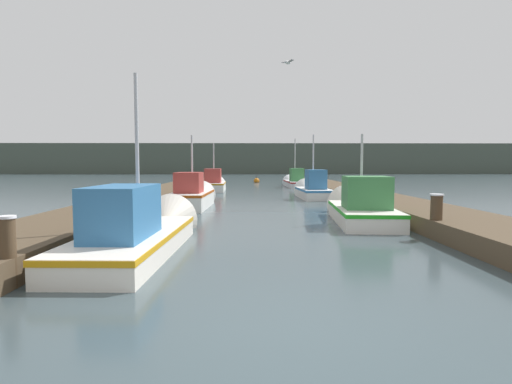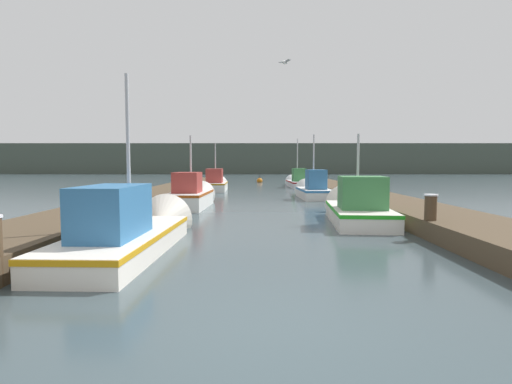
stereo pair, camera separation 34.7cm
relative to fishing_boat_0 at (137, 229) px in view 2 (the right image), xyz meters
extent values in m
plane|color=#38474C|center=(2.90, -4.60, -0.42)|extent=(200.00, 200.00, 0.00)
cube|color=#4C3D2B|center=(-2.39, 11.40, -0.18)|extent=(2.48, 40.00, 0.47)
cube|color=#4C3D2B|center=(8.19, 11.40, -0.18)|extent=(2.48, 40.00, 0.47)
cube|color=#424C42|center=(2.90, 69.60, 2.30)|extent=(120.00, 16.00, 5.44)
cube|color=silver|center=(-0.02, -0.66, -0.18)|extent=(1.79, 4.95, 0.48)
cube|color=#C88A11|center=(-0.02, -0.66, 0.00)|extent=(1.82, 4.98, 0.10)
cone|color=silver|center=(0.08, 2.29, -0.18)|extent=(1.58, 1.05, 1.54)
cube|color=#2D6699|center=(-0.04, -1.27, 0.56)|extent=(1.08, 1.90, 0.99)
cylinder|color=#B2B2B7|center=(-0.01, -0.29, 1.73)|extent=(0.08, 0.08, 3.33)
cube|color=silver|center=(6.02, 3.68, -0.15)|extent=(2.05, 4.36, 0.53)
cube|color=green|center=(6.02, 3.68, 0.05)|extent=(2.08, 4.39, 0.10)
cone|color=silver|center=(6.25, 6.31, -0.15)|extent=(1.68, 1.20, 1.59)
cube|color=#387A42|center=(5.97, 3.15, 0.60)|extent=(1.44, 1.40, 0.98)
cylinder|color=#B2B2B7|center=(6.04, 3.99, 1.27)|extent=(0.08, 0.08, 2.32)
cube|color=silver|center=(-0.09, 8.12, -0.07)|extent=(1.62, 3.83, 0.69)
cube|color=#9E430F|center=(-0.09, 8.12, 0.21)|extent=(1.65, 3.86, 0.10)
cone|color=silver|center=(0.00, 10.46, -0.07)|extent=(1.43, 0.96, 1.40)
cube|color=#99332D|center=(-0.11, 7.65, 0.69)|extent=(1.08, 1.35, 0.85)
cylinder|color=#B2B2B7|center=(-0.08, 8.40, 1.48)|extent=(0.08, 0.08, 2.42)
cube|color=silver|center=(5.92, 12.72, -0.15)|extent=(1.64, 3.74, 0.54)
cube|color=#286CAA|center=(5.92, 12.72, 0.06)|extent=(1.67, 3.77, 0.10)
cone|color=silver|center=(5.84, 14.97, -0.15)|extent=(1.46, 0.89, 1.43)
cube|color=#2D6699|center=(5.93, 12.26, 0.63)|extent=(1.01, 1.29, 1.03)
cylinder|color=#B2B2B7|center=(5.91, 12.99, 1.59)|extent=(0.08, 0.08, 2.94)
cube|color=silver|center=(-0.07, 18.53, -0.12)|extent=(1.60, 3.88, 0.60)
cube|color=#9E6F12|center=(-0.07, 18.53, 0.12)|extent=(1.63, 3.91, 0.10)
cone|color=silver|center=(-0.12, 20.87, -0.12)|extent=(1.46, 0.85, 1.44)
cube|color=#99332D|center=(-0.06, 18.05, 0.65)|extent=(1.09, 1.59, 0.94)
cylinder|color=#B2B2B7|center=(-0.08, 18.82, 1.52)|extent=(0.08, 0.08, 2.67)
cube|color=silver|center=(6.12, 23.16, -0.17)|extent=(1.52, 5.03, 0.49)
cube|color=maroon|center=(6.12, 23.16, 0.01)|extent=(1.55, 5.06, 0.10)
cone|color=silver|center=(6.03, 26.28, -0.17)|extent=(1.35, 1.29, 1.31)
cube|color=#387A42|center=(6.13, 22.53, 0.58)|extent=(1.02, 1.46, 1.02)
cylinder|color=#B2B2B7|center=(6.11, 23.53, 1.78)|extent=(0.08, 0.08, 3.41)
cylinder|color=#473523|center=(-1.32, 2.91, 0.07)|extent=(0.24, 0.24, 0.98)
cylinder|color=silver|center=(-1.32, 2.91, 0.58)|extent=(0.28, 0.28, 0.04)
cylinder|color=#473523|center=(7.13, 1.02, 0.13)|extent=(0.29, 0.29, 1.09)
cylinder|color=silver|center=(7.13, 1.02, 0.70)|extent=(0.34, 0.34, 0.04)
sphere|color=#BF6513|center=(3.11, 30.87, -0.26)|extent=(0.57, 0.57, 0.57)
cylinder|color=black|center=(3.11, 30.87, 0.28)|extent=(0.06, 0.06, 0.50)
ellipsoid|color=white|center=(3.75, 5.43, 5.04)|extent=(0.31, 0.28, 0.12)
cube|color=gray|center=(3.67, 5.54, 5.06)|extent=(0.26, 0.29, 0.07)
cube|color=gray|center=(3.84, 5.32, 5.06)|extent=(0.26, 0.29, 0.07)
camera|label=1|loc=(2.40, -8.91, 1.49)|focal=28.00mm
camera|label=2|loc=(2.75, -8.92, 1.49)|focal=28.00mm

